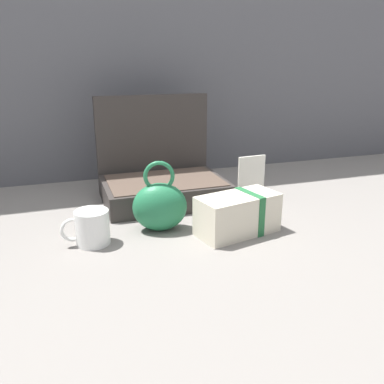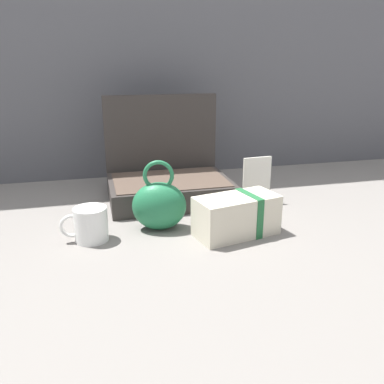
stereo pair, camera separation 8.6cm
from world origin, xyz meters
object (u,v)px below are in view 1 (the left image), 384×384
object	(u,v)px
teal_pouch_handbag	(160,206)
info_card_left	(251,180)
cream_toiletry_bag	(239,214)
open_suitcase	(161,177)
coffee_mug	(92,228)

from	to	relation	value
teal_pouch_handbag	info_card_left	world-z (taller)	teal_pouch_handbag
teal_pouch_handbag	cream_toiletry_bag	bearing A→B (deg)	-23.43
teal_pouch_handbag	info_card_left	xyz separation A→B (m)	(0.34, 0.13, 0.01)
open_suitcase	teal_pouch_handbag	world-z (taller)	open_suitcase
coffee_mug	info_card_left	size ratio (longest dim) A/B	0.78
cream_toiletry_bag	coffee_mug	xyz separation A→B (m)	(-0.39, 0.06, -0.01)
cream_toiletry_bag	info_card_left	world-z (taller)	info_card_left
open_suitcase	info_card_left	world-z (taller)	open_suitcase
teal_pouch_handbag	info_card_left	size ratio (longest dim) A/B	1.26
teal_pouch_handbag	cream_toiletry_bag	world-z (taller)	teal_pouch_handbag
cream_toiletry_bag	info_card_left	size ratio (longest dim) A/B	1.52
open_suitcase	cream_toiletry_bag	world-z (taller)	open_suitcase
coffee_mug	cream_toiletry_bag	bearing A→B (deg)	-8.14
cream_toiletry_bag	coffee_mug	size ratio (longest dim) A/B	1.95
coffee_mug	open_suitcase	bearing A→B (deg)	48.66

